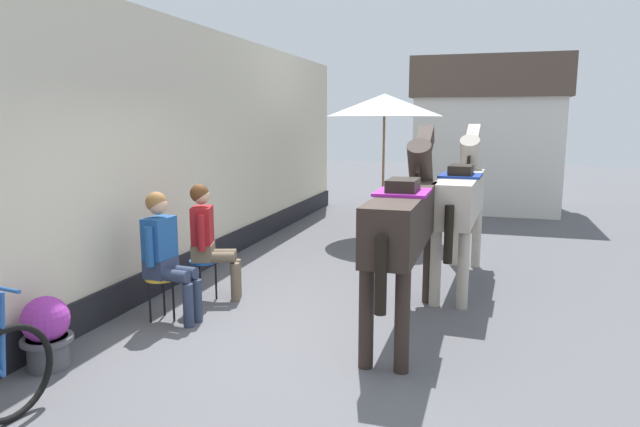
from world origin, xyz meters
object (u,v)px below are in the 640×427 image
Objects in this scene: seated_visitor_far at (208,236)px; cafe_parasol at (384,106)px; saddled_horse_near at (406,217)px; flower_planter_near at (46,331)px; seated_visitor_near at (165,250)px; saddled_horse_far at (462,195)px.

cafe_parasol is (1.29, 4.35, 1.59)m from seated_visitor_far.
saddled_horse_near reaches higher than seated_visitor_far.
flower_planter_near is at bearing -145.93° from saddled_horse_near.
flower_planter_near is (-0.45, -2.11, -0.44)m from seated_visitor_far.
saddled_horse_near is 4.84m from cafe_parasol.
cafe_parasol is at bearing 74.90° from flower_planter_near.
saddled_horse_near reaches higher than seated_visitor_near.
seated_visitor_near is 5.55m from cafe_parasol.
seated_visitor_far is (0.09, 0.79, 0.00)m from seated_visitor_near.
cafe_parasol is at bearing 103.04° from saddled_horse_near.
saddled_horse_far is 4.69× the size of flower_planter_near.
saddled_horse_near is 1.16× the size of cafe_parasol.
saddled_horse_far is (0.47, 1.83, 0.00)m from saddled_horse_near.
cafe_parasol is (1.38, 5.13, 1.59)m from seated_visitor_near.
seated_visitor_near is 0.46× the size of saddled_horse_near.
seated_visitor_far is 2.20m from flower_planter_near.
flower_planter_near is at bearing -105.23° from seated_visitor_near.
seated_visitor_near is at bearing -140.42° from saddled_horse_far.
seated_visitor_far reaches higher than flower_planter_near.
seated_visitor_near is at bearing 74.77° from flower_planter_near.
saddled_horse_near is 1.89m from saddled_horse_far.
saddled_horse_far is (2.82, 1.61, 0.38)m from seated_visitor_far.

